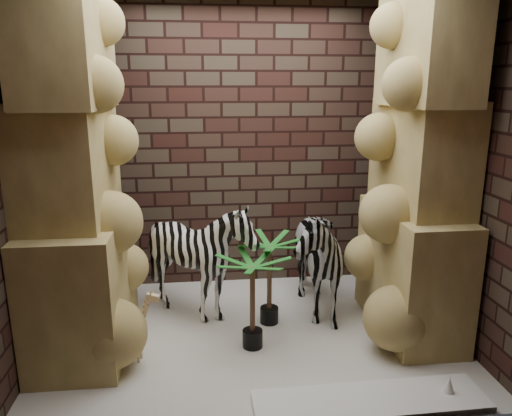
{
  "coord_description": "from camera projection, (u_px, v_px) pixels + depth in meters",
  "views": [
    {
      "loc": [
        -0.41,
        -3.88,
        2.17
      ],
      "look_at": [
        0.05,
        0.15,
        1.12
      ],
      "focal_mm": 34.34,
      "sensor_mm": 36.0,
      "label": 1
    }
  ],
  "objects": [
    {
      "name": "floor",
      "position": [
        252.0,
        335.0,
        4.32
      ],
      "size": [
        3.5,
        3.5,
        0.0
      ],
      "primitive_type": "plane",
      "color": "silver",
      "rests_on": "ground"
    },
    {
      "name": "wall_back",
      "position": [
        239.0,
        147.0,
        5.15
      ],
      "size": [
        3.5,
        0.0,
        3.5
      ],
      "primitive_type": "plane",
      "rotation": [
        1.57,
        0.0,
        0.0
      ],
      "color": "black",
      "rests_on": "ground"
    },
    {
      "name": "wall_front",
      "position": [
        275.0,
        204.0,
        2.74
      ],
      "size": [
        3.5,
        0.0,
        3.5
      ],
      "primitive_type": "plane",
      "rotation": [
        -1.57,
        0.0,
        0.0
      ],
      "color": "black",
      "rests_on": "ground"
    },
    {
      "name": "wall_left",
      "position": [
        25.0,
        171.0,
        3.75
      ],
      "size": [
        0.0,
        3.0,
        3.0
      ],
      "primitive_type": "plane",
      "rotation": [
        1.57,
        0.0,
        1.57
      ],
      "color": "black",
      "rests_on": "ground"
    },
    {
      "name": "wall_right",
      "position": [
        457.0,
        163.0,
        4.14
      ],
      "size": [
        0.0,
        3.0,
        3.0
      ],
      "primitive_type": "plane",
      "rotation": [
        1.57,
        0.0,
        -1.57
      ],
      "color": "black",
      "rests_on": "ground"
    },
    {
      "name": "rock_pillar_left",
      "position": [
        72.0,
        170.0,
        3.79
      ],
      "size": [
        0.68,
        1.3,
        3.0
      ],
      "primitive_type": null,
      "color": "tan",
      "rests_on": "floor"
    },
    {
      "name": "rock_pillar_right",
      "position": [
        420.0,
        164.0,
        4.1
      ],
      "size": [
        0.58,
        1.25,
        3.0
      ],
      "primitive_type": null,
      "color": "tan",
      "rests_on": "floor"
    },
    {
      "name": "zebra_right",
      "position": [
        307.0,
        246.0,
        4.64
      ],
      "size": [
        0.68,
        1.15,
        1.32
      ],
      "primitive_type": "imported",
      "rotation": [
        0.0,
        0.0,
        0.07
      ],
      "color": "white",
      "rests_on": "floor"
    },
    {
      "name": "zebra_left",
      "position": [
        200.0,
        264.0,
        4.53
      ],
      "size": [
        1.03,
        1.23,
        1.05
      ],
      "primitive_type": "imported",
      "rotation": [
        0.0,
        0.0,
        0.09
      ],
      "color": "white",
      "rests_on": "floor"
    },
    {
      "name": "giraffe_toy",
      "position": [
        128.0,
        324.0,
        3.86
      ],
      "size": [
        0.34,
        0.17,
        0.63
      ],
      "primitive_type": null,
      "rotation": [
        0.0,
        0.0,
        -0.21
      ],
      "color": "beige",
      "rests_on": "floor"
    },
    {
      "name": "palm_front",
      "position": [
        269.0,
        280.0,
        4.44
      ],
      "size": [
        0.36,
        0.36,
        0.84
      ],
      "primitive_type": null,
      "color": "#1E6E1B",
      "rests_on": "floor"
    },
    {
      "name": "palm_back",
      "position": [
        252.0,
        302.0,
        4.03
      ],
      "size": [
        0.36,
        0.36,
        0.81
      ],
      "primitive_type": null,
      "color": "#1E6E1B",
      "rests_on": "floor"
    },
    {
      "name": "surfboard",
      "position": [
        370.0,
        401.0,
        3.38
      ],
      "size": [
        1.63,
        0.42,
        0.05
      ],
      "primitive_type": "cube",
      "rotation": [
        0.0,
        0.0,
        0.01
      ],
      "color": "white",
      "rests_on": "floor"
    }
  ]
}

